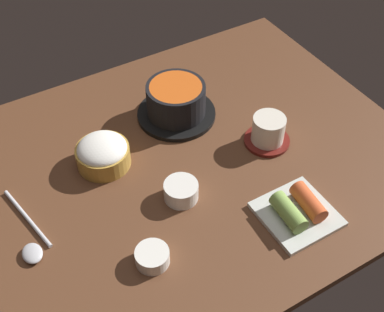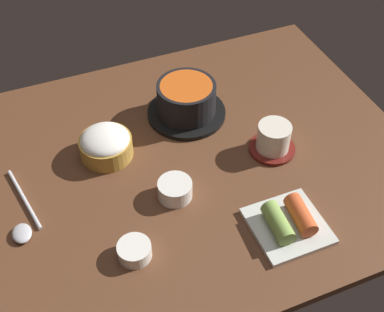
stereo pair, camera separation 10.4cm
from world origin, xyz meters
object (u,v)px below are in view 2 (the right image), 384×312
at_px(rice_bowl, 106,144).
at_px(kimchi_plate, 289,222).
at_px(banchan_cup_center, 175,189).
at_px(side_bowl_near, 134,250).
at_px(stone_pot, 186,101).
at_px(spoon, 23,221).
at_px(tea_cup_with_saucer, 273,139).

distance_m(rice_bowl, kimchi_plate, 0.41).
distance_m(banchan_cup_center, side_bowl_near, 0.16).
relative_size(stone_pot, banchan_cup_center, 2.64).
bearing_deg(spoon, side_bowl_near, -40.44).
relative_size(banchan_cup_center, kimchi_plate, 0.50).
relative_size(tea_cup_with_saucer, spoon, 0.52).
relative_size(stone_pot, kimchi_plate, 1.33).
bearing_deg(kimchi_plate, tea_cup_with_saucer, 69.79).
bearing_deg(tea_cup_with_saucer, spoon, 179.44).
bearing_deg(spoon, stone_pot, 23.09).
xyz_separation_m(stone_pot, side_bowl_near, (-0.23, -0.32, -0.03)).
height_order(rice_bowl, banchan_cup_center, rice_bowl).
distance_m(tea_cup_with_saucer, spoon, 0.53).
relative_size(kimchi_plate, side_bowl_near, 2.21).
relative_size(banchan_cup_center, spoon, 0.35).
bearing_deg(rice_bowl, spoon, -149.60).
height_order(rice_bowl, tea_cup_with_saucer, tea_cup_with_saucer).
distance_m(tea_cup_with_saucer, kimchi_plate, 0.21).
bearing_deg(stone_pot, side_bowl_near, -125.45).
xyz_separation_m(kimchi_plate, spoon, (-0.46, 0.20, -0.01)).
bearing_deg(spoon, banchan_cup_center, -9.05).
xyz_separation_m(stone_pot, spoon, (-0.40, -0.17, -0.03)).
bearing_deg(kimchi_plate, spoon, 156.58).
distance_m(kimchi_plate, spoon, 0.50).
bearing_deg(stone_pot, rice_bowl, -164.76).
xyz_separation_m(side_bowl_near, spoon, (-0.17, 0.15, -0.01)).
xyz_separation_m(tea_cup_with_saucer, side_bowl_near, (-0.36, -0.14, -0.02)).
relative_size(stone_pot, rice_bowl, 1.61).
relative_size(kimchi_plate, spoon, 0.71).
bearing_deg(side_bowl_near, stone_pot, 54.55).
height_order(stone_pot, banchan_cup_center, stone_pot).
bearing_deg(side_bowl_near, rice_bowl, 85.13).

